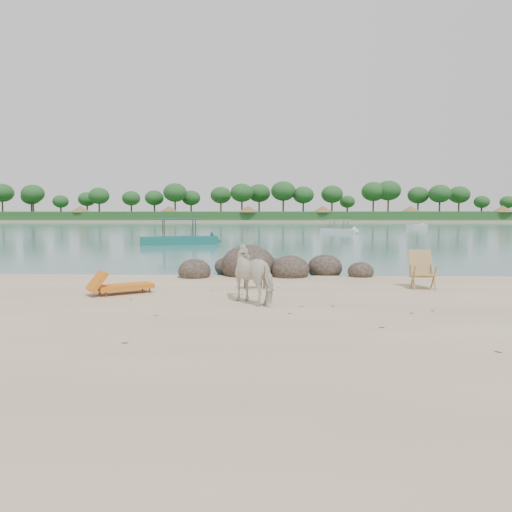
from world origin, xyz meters
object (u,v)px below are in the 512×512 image
at_px(lounge_chair, 125,284).
at_px(boat_near, 179,223).
at_px(side_table, 254,281).
at_px(deck_chair, 423,271).
at_px(boulders, 265,268).
at_px(cow, 256,275).

height_order(lounge_chair, boat_near, boat_near).
bearing_deg(side_table, deck_chair, -16.80).
distance_m(boulders, deck_chair, 5.35).
bearing_deg(cow, lounge_chair, -59.51).
bearing_deg(side_table, lounge_chair, 177.63).
bearing_deg(cow, boulders, -131.16).
relative_size(boulders, cow, 4.06).
distance_m(boulders, side_table, 3.26).
relative_size(boulders, deck_chair, 6.08).
bearing_deg(boulders, boat_near, 109.38).
bearing_deg(boat_near, deck_chair, -81.63).
distance_m(cow, boat_near, 24.69).
xyz_separation_m(boulders, lounge_chair, (-3.47, -4.22, 0.01)).
height_order(side_table, lounge_chair, lounge_chair).
height_order(boulders, side_table, boulders).
bearing_deg(deck_chair, side_table, -176.89).
relative_size(side_table, boat_near, 0.09).
xyz_separation_m(deck_chair, boat_near, (-10.85, 21.53, 0.95)).
relative_size(boulders, lounge_chair, 3.64).
distance_m(lounge_chair, boat_near, 22.88).
relative_size(cow, lounge_chair, 0.90).
bearing_deg(boat_near, lounge_chair, -100.79).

